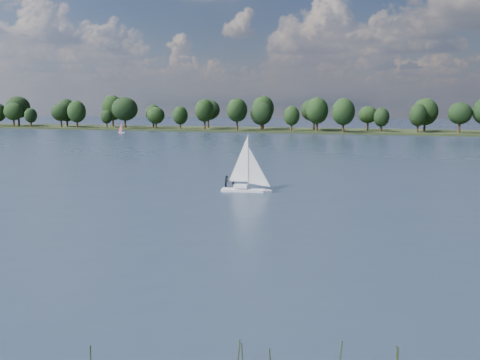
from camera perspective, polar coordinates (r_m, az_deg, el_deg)
name	(u,v)px	position (r m, az deg, el deg)	size (l,w,h in m)	color
ground	(353,156)	(129.31, 11.93, 2.55)	(700.00, 700.00, 0.00)	#233342
far_shore	(383,132)	(240.67, 15.00, 4.93)	(660.00, 40.00, 1.50)	black
sailboat	(243,175)	(74.24, 0.36, 0.57)	(6.62, 2.78, 8.45)	white
dinghy_pink	(122,130)	(233.67, -12.49, 5.20)	(3.07, 1.40, 4.77)	white
pontoon	(5,128)	(302.12, -23.82, 5.10)	(4.00, 2.00, 0.50)	slate
treeline	(378,114)	(236.49, 14.53, 6.88)	(562.78, 73.98, 18.24)	black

